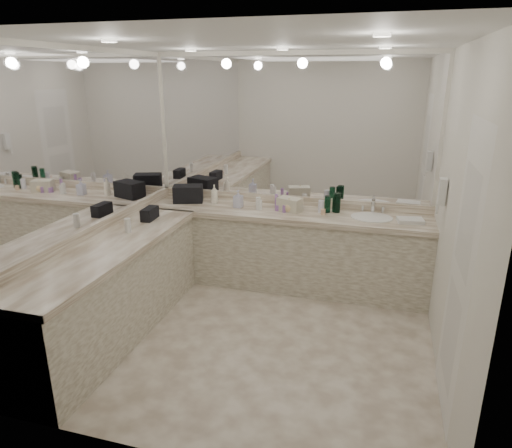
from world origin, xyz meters
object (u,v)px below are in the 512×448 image
(hand_towel, at_px, (410,220))
(soap_bottle_b, at_px, (238,199))
(sink, at_px, (372,218))
(soap_bottle_c, at_px, (289,205))
(wall_phone, at_px, (442,192))
(black_toiletry_bag, at_px, (188,194))
(soap_bottle_a, at_px, (214,194))
(cream_cosmetic_case, at_px, (290,205))

(hand_towel, relative_size, soap_bottle_b, 1.27)
(sink, distance_m, soap_bottle_c, 0.90)
(wall_phone, xyz_separation_m, soap_bottle_c, (-1.50, 0.47, -0.37))
(sink, distance_m, hand_towel, 0.40)
(hand_towel, bearing_deg, black_toiletry_bag, 177.42)
(wall_phone, relative_size, soap_bottle_b, 1.18)
(sink, relative_size, soap_bottle_c, 2.86)
(soap_bottle_a, relative_size, soap_bottle_c, 1.47)
(hand_towel, bearing_deg, soap_bottle_c, 178.76)
(cream_cosmetic_case, height_order, hand_towel, cream_cosmetic_case)
(sink, bearing_deg, black_toiletry_bag, 178.49)
(soap_bottle_b, bearing_deg, black_toiletry_bag, 174.23)
(cream_cosmetic_case, xyz_separation_m, soap_bottle_c, (0.00, -0.04, 0.00))
(sink, height_order, black_toiletry_bag, black_toiletry_bag)
(black_toiletry_bag, xyz_separation_m, hand_towel, (2.53, -0.11, -0.08))
(black_toiletry_bag, relative_size, soap_bottle_b, 1.70)
(wall_phone, height_order, hand_towel, wall_phone)
(soap_bottle_a, bearing_deg, soap_bottle_c, -6.31)
(cream_cosmetic_case, height_order, soap_bottle_a, soap_bottle_a)
(hand_towel, height_order, soap_bottle_b, soap_bottle_b)
(wall_phone, xyz_separation_m, soap_bottle_a, (-2.42, 0.57, -0.34))
(black_toiletry_bag, relative_size, soap_bottle_a, 1.53)
(black_toiletry_bag, bearing_deg, wall_phone, -11.44)
(wall_phone, distance_m, cream_cosmetic_case, 1.63)
(cream_cosmetic_case, relative_size, soap_bottle_c, 1.68)
(black_toiletry_bag, bearing_deg, soap_bottle_b, -5.77)
(soap_bottle_c, bearing_deg, wall_phone, -17.41)
(hand_towel, distance_m, soap_bottle_b, 1.89)
(hand_towel, xyz_separation_m, soap_bottle_a, (-2.21, 0.13, 0.09))
(sink, xyz_separation_m, black_toiletry_bag, (-2.14, 0.06, 0.10))
(hand_towel, height_order, soap_bottle_a, soap_bottle_a)
(sink, relative_size, cream_cosmetic_case, 1.70)
(soap_bottle_b, bearing_deg, wall_phone, -13.16)
(black_toiletry_bag, distance_m, soap_bottle_a, 0.33)
(sink, distance_m, black_toiletry_bag, 2.15)
(hand_towel, bearing_deg, soap_bottle_b, 178.52)
(wall_phone, bearing_deg, soap_bottle_c, 162.59)
(black_toiletry_bag, bearing_deg, soap_bottle_a, 2.68)
(hand_towel, bearing_deg, cream_cosmetic_case, 176.99)
(sink, relative_size, soap_bottle_b, 2.17)
(sink, bearing_deg, soap_bottle_c, -178.06)
(wall_phone, distance_m, soap_bottle_a, 2.51)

